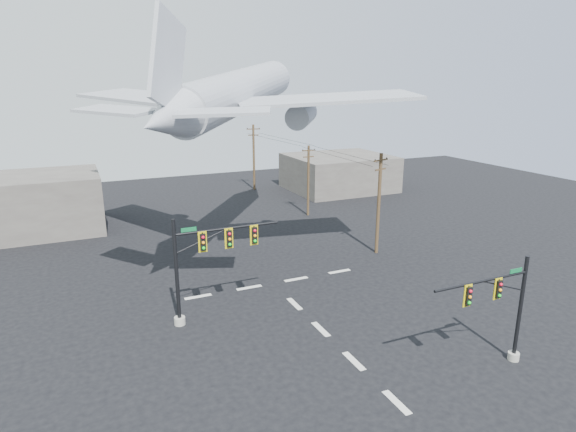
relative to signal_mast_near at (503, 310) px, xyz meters
name	(u,v)px	position (x,y,z in m)	size (l,w,h in m)	color
ground	(354,361)	(-7.01, 3.63, -3.40)	(120.00, 120.00, 0.00)	black
lane_markings	(311,320)	(-7.01, 8.97, -3.39)	(14.00, 21.20, 0.01)	beige
signal_mast_near	(503,310)	(0.00, 0.00, 0.00)	(6.53, 0.69, 6.28)	gray
signal_mast_far	(204,262)	(-13.35, 11.93, 0.67)	(7.31, 0.79, 7.16)	gray
utility_pole_a	(379,202)	(4.45, 18.27, 1.45)	(1.80, 0.69, 9.26)	#4E3921
utility_pole_b	(308,179)	(4.47, 32.57, 0.93)	(1.67, 0.28, 8.27)	#4E3921
utility_pole_c	(254,156)	(3.61, 48.56, 1.55)	(1.91, 0.57, 9.46)	#4E3921
power_lines	(304,146)	(4.24, 33.42, 4.78)	(2.55, 30.28, 0.11)	black
airliner	(239,93)	(-6.90, 23.17, 11.00)	(26.12, 28.32, 8.41)	#A2A8AE
building_left	(8,206)	(-27.01, 38.63, -0.40)	(18.00, 10.00, 6.00)	#605C55
building_right	(339,172)	(14.99, 43.63, -0.90)	(14.00, 12.00, 5.00)	#605C55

